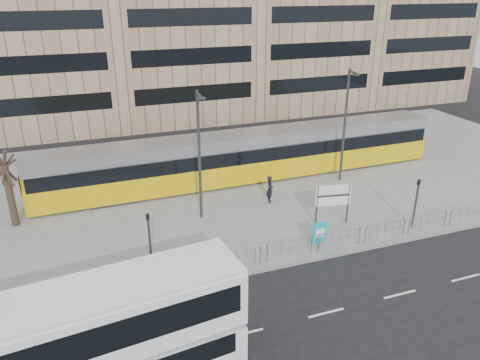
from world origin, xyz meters
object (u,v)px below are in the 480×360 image
object	(u,v)px
ad_panel	(320,233)
traffic_light_west	(149,234)
double_decker_bus	(85,343)
tram	(246,156)
bare_tree	(0,147)
pedestrian	(270,189)
lamp_post_west	(199,151)
lamp_post_east	(345,122)
traffic_light_east	(417,197)
station_sign	(333,197)

from	to	relation	value
ad_panel	traffic_light_west	world-z (taller)	traffic_light_west
double_decker_bus	tram	bearing A→B (deg)	47.38
ad_panel	bare_tree	xyz separation A→B (m)	(-16.01, 8.72, 4.05)
pedestrian	lamp_post_west	distance (m)	6.03
tram	lamp_post_east	distance (m)	7.56
traffic_light_west	traffic_light_east	xyz separation A→B (m)	(15.56, -0.99, 0.00)
pedestrian	lamp_post_east	bearing A→B (deg)	-60.06
station_sign	pedestrian	xyz separation A→B (m)	(-2.36, 4.03, -0.81)
traffic_light_east	bare_tree	world-z (taller)	bare_tree
double_decker_bus	traffic_light_east	distance (m)	20.01
pedestrian	traffic_light_east	size ratio (longest dim) A/B	0.60
tram	lamp_post_west	world-z (taller)	lamp_post_west
lamp_post_west	bare_tree	world-z (taller)	lamp_post_west
pedestrian	bare_tree	distance (m)	16.48
double_decker_bus	traffic_light_west	world-z (taller)	double_decker_bus
ad_panel	lamp_post_west	xyz separation A→B (m)	(-5.11, 5.81, 3.44)
lamp_post_east	ad_panel	bearing A→B (deg)	-127.62
station_sign	traffic_light_east	bearing A→B (deg)	-15.32
station_sign	lamp_post_east	world-z (taller)	lamp_post_east
ad_panel	traffic_light_east	distance (m)	6.60
tram	bare_tree	distance (m)	16.20
traffic_light_east	pedestrian	bearing A→B (deg)	113.03
double_decker_bus	traffic_light_east	bearing A→B (deg)	11.79
station_sign	traffic_light_east	world-z (taller)	traffic_light_east
double_decker_bus	lamp_post_west	bearing A→B (deg)	51.51
tram	bare_tree	bearing A→B (deg)	-173.40
ad_panel	lamp_post_east	world-z (taller)	lamp_post_east
ad_panel	station_sign	bearing A→B (deg)	46.32
double_decker_bus	bare_tree	distance (m)	15.41
tram	traffic_light_west	size ratio (longest dim) A/B	9.81
pedestrian	traffic_light_west	distance (m)	10.28
double_decker_bus	pedestrian	xyz separation A→B (m)	(12.27, 12.45, -1.33)
traffic_light_west	lamp_post_east	size ratio (longest dim) A/B	0.38
traffic_light_east	tram	bearing A→B (deg)	98.34
lamp_post_west	lamp_post_east	bearing A→B (deg)	11.66
traffic_light_west	lamp_post_west	bearing A→B (deg)	71.78
tram	lamp_post_east	world-z (taller)	lamp_post_east
lamp_post_east	bare_tree	xyz separation A→B (m)	(-22.31, 0.56, 0.51)
double_decker_bus	station_sign	size ratio (longest dim) A/B	4.53
lamp_post_east	station_sign	bearing A→B (deg)	-125.66
traffic_light_west	bare_tree	size ratio (longest dim) A/B	0.46
double_decker_bus	ad_panel	size ratio (longest dim) A/B	7.02
tram	ad_panel	distance (m)	10.80
tram	traffic_light_west	bearing A→B (deg)	-133.59
ad_panel	bare_tree	distance (m)	18.68
station_sign	ad_panel	xyz separation A→B (m)	(-2.15, -2.40, -0.79)
traffic_light_east	lamp_post_east	world-z (taller)	lamp_post_east
traffic_light_east	ad_panel	bearing A→B (deg)	157.99
double_decker_bus	tram	size ratio (longest dim) A/B	0.38
bare_tree	traffic_light_east	bearing A→B (deg)	-20.51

